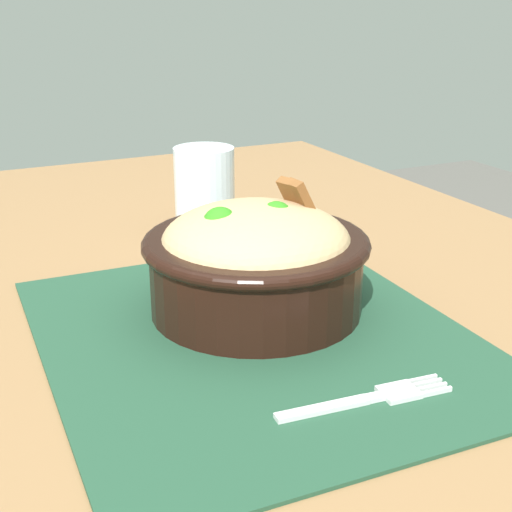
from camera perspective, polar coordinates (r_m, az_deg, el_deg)
The scene contains 5 objects.
table at distance 0.64m, azimuth -2.60°, elevation -11.18°, with size 1.32×0.89×0.77m.
placemat at distance 0.59m, azimuth -0.08°, elevation -6.33°, with size 0.39×0.33×0.00m, color #1E422D.
bowl at distance 0.62m, azimuth 0.00°, elevation -0.13°, with size 0.22×0.22×0.11m.
fork at distance 0.51m, azimuth 9.10°, elevation -10.94°, with size 0.03×0.13×0.00m.
drinking_glass at distance 0.82m, azimuth -4.04°, elevation 4.55°, with size 0.07×0.07×0.10m.
Camera 1 is at (0.50, -0.21, 1.04)m, focal length 50.96 mm.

